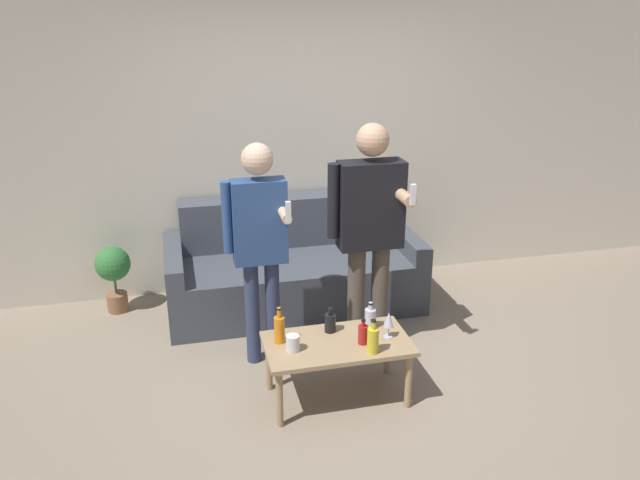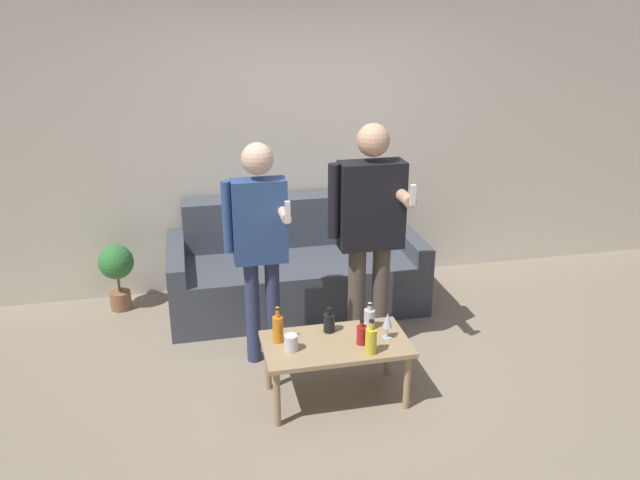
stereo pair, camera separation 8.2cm
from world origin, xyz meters
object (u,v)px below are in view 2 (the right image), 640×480
object	(u,v)px
coffee_table	(336,349)
bottle_orange	(362,334)
person_standing_left	(260,236)
couch	(295,268)
person_standing_right	(370,224)

from	to	relation	value
coffee_table	bottle_orange	xyz separation A→B (m)	(0.15, -0.06, 0.12)
bottle_orange	person_standing_left	world-z (taller)	person_standing_left
couch	coffee_table	xyz separation A→B (m)	(0.00, -1.48, 0.06)
coffee_table	bottle_orange	size ratio (longest dim) A/B	5.46
person_standing_right	person_standing_left	bearing A→B (deg)	178.93
bottle_orange	couch	bearing A→B (deg)	95.84
coffee_table	person_standing_left	bearing A→B (deg)	124.21
couch	person_standing_right	size ratio (longest dim) A/B	1.24
person_standing_right	couch	bearing A→B (deg)	113.14
bottle_orange	person_standing_right	distance (m)	0.84
coffee_table	couch	bearing A→B (deg)	90.15
person_standing_left	person_standing_right	world-z (taller)	person_standing_right
couch	bottle_orange	world-z (taller)	couch
couch	person_standing_left	world-z (taller)	person_standing_left
coffee_table	person_standing_right	size ratio (longest dim) A/B	0.55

